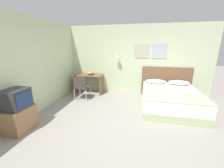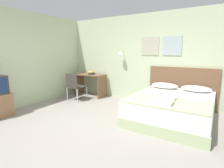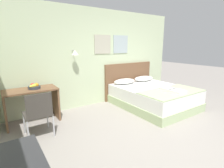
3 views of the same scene
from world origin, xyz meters
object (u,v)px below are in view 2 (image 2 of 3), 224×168
at_px(pillow_right, 196,89).
at_px(folded_towel_mid_bed, 164,102).
at_px(throw_blanket, 165,102).
at_px(bed, 172,108).
at_px(headboard, 182,88).
at_px(desk, 90,81).
at_px(pillow_left, 165,86).
at_px(folded_towel_near_foot, 168,99).
at_px(desk_chair, 74,85).
at_px(fruit_bowl, 91,73).

bearing_deg(pillow_right, folded_towel_mid_bed, -104.10).
distance_m(pillow_right, throw_blanket, 1.45).
height_order(bed, pillow_right, pillow_right).
xyz_separation_m(headboard, desk, (-2.98, -0.31, -0.04)).
relative_size(bed, pillow_left, 2.94).
height_order(headboard, folded_towel_near_foot, headboard).
height_order(pillow_right, folded_towel_mid_bed, pillow_right).
relative_size(bed, throw_blanket, 1.28).
bearing_deg(desk, desk_chair, -91.26).
distance_m(pillow_right, desk_chair, 3.48).
relative_size(pillow_left, desk_chair, 0.82).
distance_m(pillow_left, folded_towel_near_foot, 1.31).
height_order(folded_towel_mid_bed, fruit_bowl, fruit_bowl).
bearing_deg(fruit_bowl, pillow_right, 0.74).
xyz_separation_m(folded_towel_mid_bed, fruit_bowl, (-2.91, 1.50, 0.21)).
distance_m(headboard, desk, 3.00).
bearing_deg(desk_chair, desk, 88.74).
height_order(folded_towel_near_foot, desk, desk).
relative_size(pillow_left, desk, 0.66).
bearing_deg(folded_towel_mid_bed, pillow_left, 104.61).
bearing_deg(pillow_left, headboard, 35.35).
distance_m(pillow_left, pillow_right, 0.79).
distance_m(headboard, folded_towel_near_foot, 1.53).
bearing_deg(desk_chair, headboard, 19.71).
distance_m(bed, desk, 3.08).
height_order(pillow_left, fruit_bowl, fruit_bowl).
height_order(headboard, pillow_left, headboard).
bearing_deg(folded_towel_mid_bed, desk_chair, 165.98).
distance_m(bed, folded_towel_near_foot, 0.57).
bearing_deg(desk_chair, bed, 0.03).
height_order(pillow_left, throw_blanket, pillow_left).
bearing_deg(folded_towel_near_foot, pillow_left, 107.55).
bearing_deg(bed, folded_towel_near_foot, -89.89).
height_order(folded_towel_near_foot, fruit_bowl, fruit_bowl).
relative_size(bed, pillow_right, 2.94).
bearing_deg(headboard, throw_blanket, -90.00).
relative_size(headboard, desk, 1.68).
height_order(headboard, desk_chair, headboard).
height_order(pillow_left, folded_towel_mid_bed, pillow_left).
distance_m(folded_towel_near_foot, desk_chair, 3.03).
bearing_deg(bed, folded_towel_mid_bed, -89.44).
bearing_deg(folded_towel_near_foot, desk_chair, 171.31).
distance_m(pillow_right, folded_towel_near_foot, 1.31).
distance_m(desk, desk_chair, 0.76).
bearing_deg(bed, pillow_left, 116.50).
xyz_separation_m(desk, fruit_bowl, (0.08, -0.01, 0.29)).
bearing_deg(pillow_right, folded_towel_near_foot, -107.48).
bearing_deg(folded_towel_mid_bed, headboard, 90.23).
height_order(bed, fruit_bowl, fruit_bowl).
bearing_deg(folded_towel_mid_bed, desk, 153.19).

